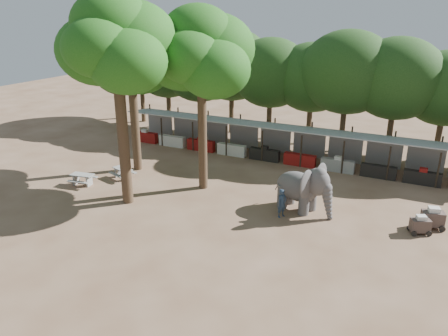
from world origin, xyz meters
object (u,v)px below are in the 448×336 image
at_px(yard_tree_back, 201,53).
at_px(picnic_table_near, 82,178).
at_px(cart_back, 433,218).
at_px(elephant, 304,188).
at_px(yard_tree_left, 130,53).
at_px(picnic_table_far, 123,172).
at_px(cart_front, 420,225).
at_px(handler, 282,203).
at_px(yard_tree_center, 116,44).

distance_m(yard_tree_back, picnic_table_near, 11.34).
xyz_separation_m(yard_tree_back, cart_back, (13.76, 0.22, -7.95)).
distance_m(yard_tree_back, elephant, 10.00).
height_order(yard_tree_left, picnic_table_far, yard_tree_left).
bearing_deg(elephant, cart_front, 15.11).
distance_m(handler, cart_front, 7.21).
height_order(handler, picnic_table_near, handler).
distance_m(elephant, cart_back, 6.89).
bearing_deg(yard_tree_left, elephant, -7.45).
height_order(yard_tree_left, yard_tree_center, yard_tree_center).
relative_size(elephant, picnic_table_near, 2.26).
xyz_separation_m(yard_tree_back, picnic_table_near, (-7.25, -3.33, -8.05)).
relative_size(handler, picnic_table_near, 0.97).
xyz_separation_m(yard_tree_center, yard_tree_back, (3.00, 4.00, -0.67)).
bearing_deg(handler, cart_front, -52.41).
xyz_separation_m(yard_tree_center, cart_back, (16.76, 4.22, -8.61)).
distance_m(yard_tree_left, elephant, 14.74).
relative_size(handler, cart_front, 1.33).
relative_size(yard_tree_back, elephant, 2.96).
xyz_separation_m(yard_tree_back, cart_front, (13.22, -0.72, -8.04)).
relative_size(yard_tree_left, picnic_table_far, 6.07).
xyz_separation_m(elephant, cart_back, (6.78, 0.92, -0.83)).
bearing_deg(yard_tree_center, yard_tree_back, 53.14).
distance_m(elephant, cart_front, 6.31).
xyz_separation_m(elephant, handler, (-0.84, -1.32, -0.60)).
xyz_separation_m(yard_tree_left, handler, (12.14, -3.02, -7.38)).
height_order(picnic_table_far, cart_back, cart_back).
xyz_separation_m(yard_tree_center, picnic_table_near, (-4.25, 0.67, -8.72)).
relative_size(elephant, handler, 2.33).
distance_m(yard_tree_back, cart_front, 15.49).
xyz_separation_m(yard_tree_left, yard_tree_center, (3.00, -5.00, 1.01)).
xyz_separation_m(yard_tree_left, cart_back, (19.76, -0.78, -7.61)).
bearing_deg(picnic_table_far, picnic_table_near, -110.58).
relative_size(yard_tree_center, handler, 7.31).
bearing_deg(handler, elephant, -5.39).
bearing_deg(picnic_table_near, yard_tree_left, 64.70).
xyz_separation_m(elephant, cart_front, (6.24, -0.02, -0.92)).
relative_size(yard_tree_left, yard_tree_back, 0.97).
xyz_separation_m(yard_tree_left, yard_tree_back, (6.00, -1.00, 0.34)).
bearing_deg(yard_tree_back, yard_tree_center, -126.86).
bearing_deg(picnic_table_far, elephant, 19.50).
distance_m(yard_tree_center, cart_front, 18.70).
height_order(handler, cart_back, handler).
height_order(yard_tree_center, cart_front, yard_tree_center).
xyz_separation_m(yard_tree_left, cart_front, (19.22, -1.72, -7.69)).
distance_m(picnic_table_far, cart_front, 18.84).
height_order(yard_tree_center, picnic_table_far, yard_tree_center).
xyz_separation_m(yard_tree_center, cart_front, (16.22, 3.28, -8.70)).
height_order(elephant, picnic_table_far, elephant).
height_order(yard_tree_center, handler, yard_tree_center).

